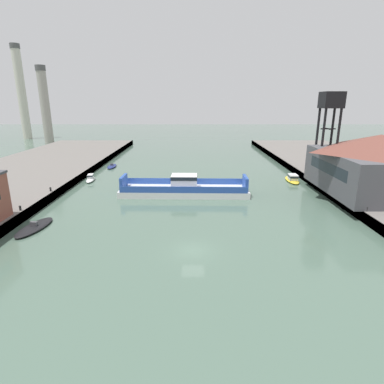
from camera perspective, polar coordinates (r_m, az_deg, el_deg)
ground_plane at (r=34.80m, az=0.06°, el=-10.67°), size 400.00×400.00×0.00m
chain_ferry at (r=54.72m, az=-1.54°, el=0.64°), size 22.42×6.49×3.51m
moored_boat_near_left at (r=67.19m, az=17.78°, el=2.36°), size 2.74×6.98×1.50m
moored_boat_near_right at (r=80.35m, az=-14.56°, el=4.57°), size 2.04×5.87×1.01m
moored_boat_mid_left at (r=45.07m, az=-26.97°, el=-5.75°), size 3.49×7.31×0.97m
moored_boat_mid_right at (r=67.58m, az=-18.18°, el=2.34°), size 2.02×5.07×1.35m
warehouse_shed at (r=58.89m, az=30.58°, el=4.49°), size 15.92×19.79×9.36m
crane_tower at (r=64.06m, az=23.86°, el=13.53°), size 3.58×3.58×16.10m
bollard_left_aft at (r=48.76m, az=-29.03°, el=-2.54°), size 0.32×0.32×0.71m
bollard_right_aft at (r=48.56m, az=29.21°, el=-2.64°), size 0.32×0.32×0.71m
bollard_left_far at (r=56.90m, az=-24.57°, el=0.50°), size 0.32×0.32×0.71m
bollard_right_far at (r=56.33m, az=24.83°, el=0.32°), size 0.32×0.32×0.71m
smokestack_distant_a at (r=157.34m, az=-28.91°, el=15.97°), size 3.89×3.89×38.71m
smokestack_distant_b at (r=135.62m, az=-25.47°, el=14.54°), size 3.65×3.65×28.76m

